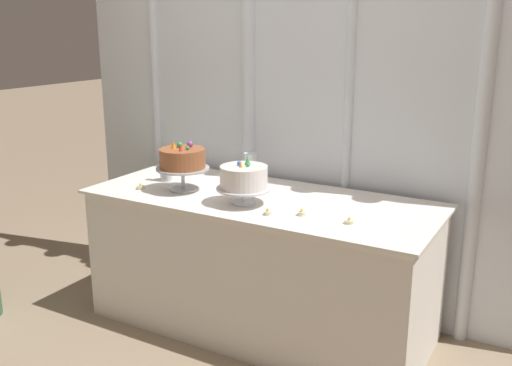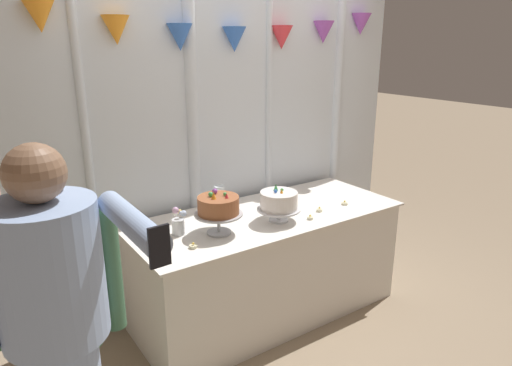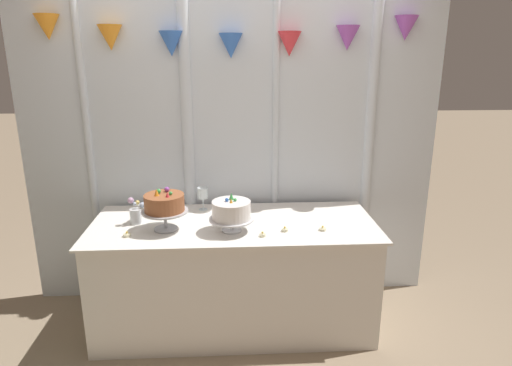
{
  "view_description": "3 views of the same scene",
  "coord_description": "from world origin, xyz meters",
  "px_view_note": "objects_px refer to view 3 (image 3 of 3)",
  "views": [
    {
      "loc": [
        1.48,
        -2.54,
        1.69
      ],
      "look_at": [
        -0.05,
        0.13,
        0.84
      ],
      "focal_mm": 40.71,
      "sensor_mm": 36.0,
      "label": 1
    },
    {
      "loc": [
        -1.76,
        -2.33,
        1.94
      ],
      "look_at": [
        -0.05,
        0.17,
        0.99
      ],
      "focal_mm": 32.43,
      "sensor_mm": 36.0,
      "label": 2
    },
    {
      "loc": [
        -0.01,
        -2.72,
        1.89
      ],
      "look_at": [
        0.15,
        0.07,
        1.07
      ],
      "focal_mm": 31.14,
      "sensor_mm": 36.0,
      "label": 3
    }
  ],
  "objects_px": {
    "cake_table": "(234,274)",
    "tealight_far_right": "(323,229)",
    "tealight_near_left": "(262,235)",
    "tealight_near_right": "(285,230)",
    "cake_display_nearleft": "(164,205)",
    "tealight_far_left": "(127,235)",
    "wine_glass": "(203,194)",
    "flower_vase": "(136,213)",
    "cake_display_nearright": "(231,211)"
  },
  "relations": [
    {
      "from": "cake_table",
      "to": "cake_display_nearright",
      "type": "distance_m",
      "value": 0.55
    },
    {
      "from": "cake_display_nearleft",
      "to": "wine_glass",
      "type": "relative_size",
      "value": 1.77
    },
    {
      "from": "tealight_far_left",
      "to": "flower_vase",
      "type": "bearing_deg",
      "value": 86.04
    },
    {
      "from": "tealight_near_left",
      "to": "cake_display_nearleft",
      "type": "bearing_deg",
      "value": 167.14
    },
    {
      "from": "cake_display_nearright",
      "to": "tealight_far_right",
      "type": "relative_size",
      "value": 6.3
    },
    {
      "from": "tealight_near_left",
      "to": "tealight_near_right",
      "type": "distance_m",
      "value": 0.17
    },
    {
      "from": "cake_display_nearright",
      "to": "tealight_near_right",
      "type": "height_order",
      "value": "cake_display_nearright"
    },
    {
      "from": "cake_display_nearright",
      "to": "tealight_far_left",
      "type": "xyz_separation_m",
      "value": [
        -0.66,
        -0.05,
        -0.13
      ]
    },
    {
      "from": "cake_display_nearright",
      "to": "flower_vase",
      "type": "relative_size",
      "value": 1.51
    },
    {
      "from": "cake_table",
      "to": "tealight_far_right",
      "type": "height_order",
      "value": "tealight_far_right"
    },
    {
      "from": "cake_table",
      "to": "tealight_near_right",
      "type": "distance_m",
      "value": 0.55
    },
    {
      "from": "flower_vase",
      "to": "tealight_near_right",
      "type": "xyz_separation_m",
      "value": [
        0.99,
        -0.2,
        -0.06
      ]
    },
    {
      "from": "wine_glass",
      "to": "tealight_far_left",
      "type": "xyz_separation_m",
      "value": [
        -0.45,
        -0.47,
        -0.11
      ]
    },
    {
      "from": "flower_vase",
      "to": "wine_glass",
      "type": "bearing_deg",
      "value": 29.39
    },
    {
      "from": "cake_display_nearleft",
      "to": "flower_vase",
      "type": "distance_m",
      "value": 0.27
    },
    {
      "from": "wine_glass",
      "to": "tealight_near_left",
      "type": "xyz_separation_m",
      "value": [
        0.4,
        -0.52,
        -0.11
      ]
    },
    {
      "from": "cake_display_nearleft",
      "to": "flower_vase",
      "type": "bearing_deg",
      "value": 148.79
    },
    {
      "from": "flower_vase",
      "to": "tealight_far_left",
      "type": "xyz_separation_m",
      "value": [
        -0.02,
        -0.22,
        -0.06
      ]
    },
    {
      "from": "tealight_far_right",
      "to": "cake_display_nearleft",
      "type": "bearing_deg",
      "value": 176.33
    },
    {
      "from": "wine_glass",
      "to": "flower_vase",
      "type": "distance_m",
      "value": 0.5
    },
    {
      "from": "cake_table",
      "to": "tealight_far_right",
      "type": "relative_size",
      "value": 42.02
    },
    {
      "from": "flower_vase",
      "to": "tealight_far_right",
      "type": "height_order",
      "value": "flower_vase"
    },
    {
      "from": "cake_display_nearright",
      "to": "wine_glass",
      "type": "bearing_deg",
      "value": 116.35
    },
    {
      "from": "tealight_far_right",
      "to": "tealight_far_left",
      "type": "bearing_deg",
      "value": -178.64
    },
    {
      "from": "tealight_far_left",
      "to": "tealight_far_right",
      "type": "distance_m",
      "value": 1.25
    },
    {
      "from": "wine_glass",
      "to": "tealight_near_right",
      "type": "height_order",
      "value": "wine_glass"
    },
    {
      "from": "cake_display_nearleft",
      "to": "tealight_near_right",
      "type": "height_order",
      "value": "cake_display_nearleft"
    },
    {
      "from": "cake_display_nearleft",
      "to": "flower_vase",
      "type": "height_order",
      "value": "cake_display_nearleft"
    },
    {
      "from": "flower_vase",
      "to": "tealight_far_left",
      "type": "distance_m",
      "value": 0.23
    },
    {
      "from": "cake_display_nearleft",
      "to": "tealight_far_left",
      "type": "height_order",
      "value": "cake_display_nearleft"
    },
    {
      "from": "cake_display_nearleft",
      "to": "tealight_far_right",
      "type": "relative_size",
      "value": 6.53
    },
    {
      "from": "cake_display_nearleft",
      "to": "cake_display_nearright",
      "type": "height_order",
      "value": "cake_display_nearleft"
    },
    {
      "from": "cake_display_nearright",
      "to": "flower_vase",
      "type": "distance_m",
      "value": 0.67
    },
    {
      "from": "tealight_far_left",
      "to": "cake_display_nearleft",
      "type": "bearing_deg",
      "value": 22.52
    },
    {
      "from": "tealight_near_left",
      "to": "tealight_far_left",
      "type": "bearing_deg",
      "value": 176.84
    },
    {
      "from": "tealight_far_left",
      "to": "cake_table",
      "type": "bearing_deg",
      "value": 16.44
    },
    {
      "from": "wine_glass",
      "to": "tealight_far_right",
      "type": "height_order",
      "value": "wine_glass"
    },
    {
      "from": "cake_display_nearleft",
      "to": "flower_vase",
      "type": "relative_size",
      "value": 1.57
    },
    {
      "from": "flower_vase",
      "to": "tealight_far_right",
      "type": "xyz_separation_m",
      "value": [
        1.24,
        -0.2,
        -0.06
      ]
    },
    {
      "from": "cake_display_nearright",
      "to": "tealight_far_right",
      "type": "xyz_separation_m",
      "value": [
        0.59,
        -0.02,
        -0.13
      ]
    },
    {
      "from": "wine_glass",
      "to": "tealight_near_right",
      "type": "relative_size",
      "value": 4.02
    },
    {
      "from": "tealight_far_right",
      "to": "tealight_near_right",
      "type": "bearing_deg",
      "value": -179.58
    },
    {
      "from": "tealight_far_left",
      "to": "tealight_near_right",
      "type": "height_order",
      "value": "tealight_near_right"
    },
    {
      "from": "cake_display_nearright",
      "to": "tealight_far_left",
      "type": "relative_size",
      "value": 5.9
    },
    {
      "from": "cake_table",
      "to": "wine_glass",
      "type": "bearing_deg",
      "value": 129.31
    },
    {
      "from": "wine_glass",
      "to": "tealight_near_right",
      "type": "xyz_separation_m",
      "value": [
        0.55,
        -0.44,
        -0.11
      ]
    },
    {
      "from": "cake_table",
      "to": "tealight_near_left",
      "type": "relative_size",
      "value": 47.55
    },
    {
      "from": "cake_table",
      "to": "tealight_near_right",
      "type": "xyz_separation_m",
      "value": [
        0.33,
        -0.17,
        0.4
      ]
    },
    {
      "from": "flower_vase",
      "to": "tealight_near_right",
      "type": "relative_size",
      "value": 4.53
    },
    {
      "from": "tealight_near_right",
      "to": "flower_vase",
      "type": "bearing_deg",
      "value": 168.72
    }
  ]
}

